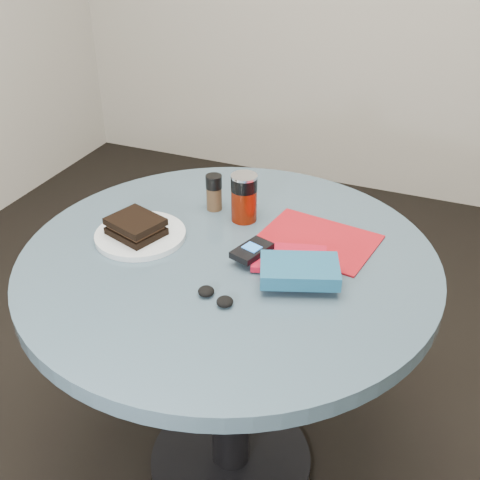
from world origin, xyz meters
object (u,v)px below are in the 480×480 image
at_px(table, 229,309).
at_px(plate, 140,235).
at_px(magazine, 317,240).
at_px(mp3_player, 252,250).
at_px(pepper_grinder, 214,192).
at_px(red_book, 289,259).
at_px(soda_can, 244,198).
at_px(sandwich, 136,226).
at_px(headphones, 215,296).
at_px(novel, 300,271).

xyz_separation_m(table, plate, (-0.24, -0.01, 0.17)).
height_order(magazine, mp3_player, mp3_player).
distance_m(table, magazine, 0.28).
xyz_separation_m(table, pepper_grinder, (-0.13, 0.20, 0.21)).
relative_size(red_book, mp3_player, 1.52).
xyz_separation_m(soda_can, red_book, (0.18, -0.15, -0.05)).
bearing_deg(mp3_player, sandwich, -176.23).
bearing_deg(sandwich, pepper_grinder, 62.20).
distance_m(magazine, headphones, 0.34).
relative_size(table, soda_can, 7.81).
bearing_deg(red_book, sandwich, 170.95).
distance_m(magazine, red_book, 0.12).
distance_m(novel, mp3_player, 0.14).
bearing_deg(magazine, table, -132.46).
xyz_separation_m(plate, sandwich, (-0.00, -0.01, 0.03)).
bearing_deg(headphones, novel, 40.39).
xyz_separation_m(magazine, novel, (0.01, -0.19, 0.03)).
xyz_separation_m(pepper_grinder, novel, (0.32, -0.24, -0.01)).
bearing_deg(mp3_player, magazine, 50.06).
xyz_separation_m(red_book, novel, (0.05, -0.07, 0.02)).
height_order(sandwich, headphones, sandwich).
distance_m(plate, magazine, 0.44).
bearing_deg(plate, novel, -5.09).
bearing_deg(red_book, plate, 169.70).
bearing_deg(plate, soda_can, 41.94).
distance_m(table, mp3_player, 0.20).
xyz_separation_m(sandwich, red_book, (0.38, 0.04, -0.02)).
bearing_deg(red_book, novel, -72.49).
relative_size(novel, headphones, 1.76).
xyz_separation_m(soda_can, magazine, (0.21, -0.03, -0.06)).
bearing_deg(mp3_player, soda_can, 117.49).
bearing_deg(headphones, plate, 149.77).
distance_m(pepper_grinder, headphones, 0.41).
bearing_deg(novel, soda_can, 114.97).
distance_m(soda_can, magazine, 0.22).
height_order(sandwich, soda_can, soda_can).
xyz_separation_m(mp3_player, headphones, (-0.02, -0.17, -0.02)).
bearing_deg(novel, table, 146.16).
relative_size(table, sandwich, 6.64).
bearing_deg(table, novel, -13.84).
bearing_deg(table, pepper_grinder, 122.63).
relative_size(plate, red_book, 1.32).
distance_m(sandwich, magazine, 0.45).
height_order(plate, sandwich, sandwich).
bearing_deg(sandwich, soda_can, 42.62).
xyz_separation_m(plate, novel, (0.43, -0.04, 0.03)).
relative_size(red_book, novel, 0.99).
height_order(sandwich, novel, sandwich).
bearing_deg(red_book, magazine, 59.06).
bearing_deg(pepper_grinder, headphones, -65.22).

